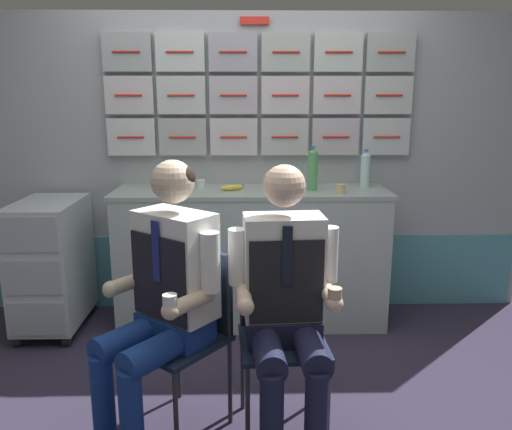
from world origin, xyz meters
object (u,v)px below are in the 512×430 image
at_px(folding_chair_center, 280,317).
at_px(crew_member_center, 286,295).
at_px(snack_banana, 232,188).
at_px(service_trolley, 52,262).
at_px(folding_chair_left, 189,318).
at_px(crew_member_left, 163,290).
at_px(coffee_cup_white, 201,183).
at_px(water_bottle_clear, 365,169).

distance_m(folding_chair_center, crew_member_center, 0.24).
bearing_deg(snack_banana, service_trolley, -175.64).
height_order(service_trolley, folding_chair_center, service_trolley).
bearing_deg(snack_banana, folding_chair_center, -77.25).
bearing_deg(folding_chair_center, folding_chair_left, 179.42).
xyz_separation_m(crew_member_left, crew_member_center, (0.55, -0.04, -0.01)).
distance_m(coffee_cup_white, snack_banana, 0.25).
xyz_separation_m(coffee_cup_white, snack_banana, (0.22, -0.10, -0.01)).
xyz_separation_m(service_trolley, coffee_cup_white, (1.01, 0.20, 0.50)).
xyz_separation_m(folding_chair_center, coffee_cup_white, (-0.48, 1.25, 0.45)).
bearing_deg(crew_member_center, water_bottle_clear, 65.08).
distance_m(service_trolley, water_bottle_clear, 2.26).
distance_m(crew_member_left, coffee_cup_white, 1.39).
height_order(service_trolley, crew_member_center, crew_member_center).
distance_m(crew_member_center, water_bottle_clear, 1.62).
relative_size(folding_chair_left, snack_banana, 5.03).
bearing_deg(snack_banana, folding_chair_left, -99.04).
height_order(service_trolley, crew_member_left, crew_member_left).
bearing_deg(service_trolley, folding_chair_center, -35.16).
relative_size(water_bottle_clear, snack_banana, 1.54).
height_order(service_trolley, water_bottle_clear, water_bottle_clear).
bearing_deg(crew_member_left, snack_banana, 77.47).
relative_size(folding_chair_center, snack_banana, 5.03).
relative_size(folding_chair_left, folding_chair_center, 1.00).
xyz_separation_m(folding_chair_left, crew_member_center, (0.45, -0.16, 0.18)).
height_order(folding_chair_left, crew_member_center, crew_member_center).
bearing_deg(crew_member_left, water_bottle_clear, 48.86).
height_order(folding_chair_left, water_bottle_clear, water_bottle_clear).
bearing_deg(folding_chair_left, folding_chair_center, -0.58).
xyz_separation_m(crew_member_center, coffee_cup_white, (-0.49, 1.41, 0.27)).
xyz_separation_m(folding_chair_center, snack_banana, (-0.26, 1.14, 0.43)).
bearing_deg(folding_chair_center, crew_member_left, -167.43).
xyz_separation_m(crew_member_left, snack_banana, (0.28, 1.26, 0.24)).
xyz_separation_m(folding_chair_left, crew_member_left, (-0.10, -0.12, 0.19)).
xyz_separation_m(service_trolley, crew_member_center, (1.50, -1.21, 0.24)).
bearing_deg(snack_banana, crew_member_left, -102.53).
bearing_deg(service_trolley, crew_member_center, -38.87).
distance_m(folding_chair_left, snack_banana, 1.23).
relative_size(service_trolley, water_bottle_clear, 3.40).
xyz_separation_m(service_trolley, crew_member_left, (0.95, -1.17, 0.25)).
bearing_deg(crew_member_left, folding_chair_center, 12.57).
distance_m(crew_member_left, folding_chair_center, 0.58).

